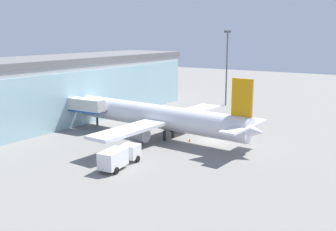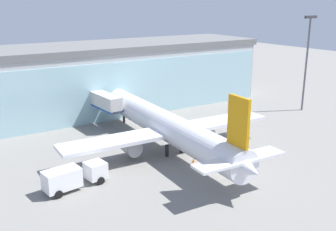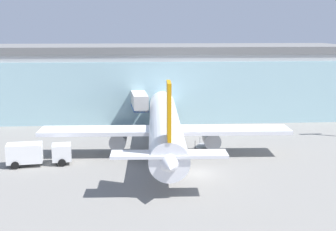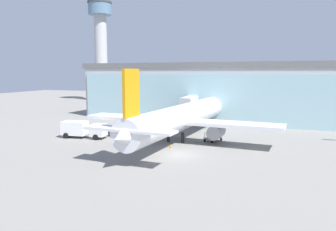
{
  "view_description": "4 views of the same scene",
  "coord_description": "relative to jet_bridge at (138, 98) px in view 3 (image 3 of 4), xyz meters",
  "views": [
    {
      "loc": [
        -56.46,
        -25.89,
        17.32
      ],
      "look_at": [
        -1.38,
        7.79,
        3.68
      ],
      "focal_mm": 42.0,
      "sensor_mm": 36.0,
      "label": 1
    },
    {
      "loc": [
        -32.4,
        -34.03,
        20.51
      ],
      "look_at": [
        -1.69,
        9.72,
        4.78
      ],
      "focal_mm": 42.0,
      "sensor_mm": 36.0,
      "label": 2
    },
    {
      "loc": [
        -8.87,
        -48.81,
        16.16
      ],
      "look_at": [
        -1.8,
        11.12,
        4.42
      ],
      "focal_mm": 50.0,
      "sensor_mm": 36.0,
      "label": 3
    },
    {
      "loc": [
        12.25,
        -39.53,
        10.63
      ],
      "look_at": [
        -4.49,
        8.79,
        3.79
      ],
      "focal_mm": 35.0,
      "sensor_mm": 36.0,
      "label": 4
    }
  ],
  "objects": [
    {
      "name": "safety_cone_wingtip",
      "position": [
        -10.95,
        -17.26,
        -4.07
      ],
      "size": [
        0.36,
        0.36,
        0.55
      ],
      "primitive_type": "cone",
      "color": "orange",
      "rests_on": "ground"
    },
    {
      "name": "safety_cone_nose",
      "position": [
        2.79,
        -23.31,
        -4.07
      ],
      "size": [
        0.36,
        0.36,
        0.55
      ],
      "primitive_type": "cone",
      "color": "orange",
      "rests_on": "ground"
    },
    {
      "name": "jet_bridge",
      "position": [
        0.0,
        0.0,
        0.0
      ],
      "size": [
        2.56,
        14.25,
        5.72
      ],
      "rotation": [
        0.0,
        0.0,
        1.59
      ],
      "color": "beige",
      "rests_on": "ground"
    },
    {
      "name": "terminal_building",
      "position": [
        4.95,
        7.61,
        1.96
      ],
      "size": [
        65.29,
        19.63,
        12.6
      ],
      "rotation": [
        0.0,
        0.0,
        -0.05
      ],
      "color": "#ADADAD",
      "rests_on": "ground"
    },
    {
      "name": "baggage_cart",
      "position": [
        7.56,
        -16.97,
        -3.85
      ],
      "size": [
        2.69,
        3.22,
        1.5
      ],
      "rotation": [
        0.0,
        0.0,
        4.24
      ],
      "color": "gray",
      "rests_on": "ground"
    },
    {
      "name": "catering_truck",
      "position": [
        -12.95,
        -21.31,
        -2.88
      ],
      "size": [
        7.46,
        3.02,
        2.65
      ],
      "rotation": [
        0.0,
        0.0,
        0.09
      ],
      "color": "silver",
      "rests_on": "ground"
    },
    {
      "name": "ground",
      "position": [
        4.95,
        -26.51,
        -4.35
      ],
      "size": [
        240.0,
        240.0,
        0.0
      ],
      "primitive_type": "plane",
      "color": "gray"
    },
    {
      "name": "airplane",
      "position": [
        2.5,
        -17.52,
        -0.84
      ],
      "size": [
        31.41,
        38.12,
        10.97
      ],
      "rotation": [
        0.0,
        0.0,
        1.49
      ],
      "color": "silver",
      "rests_on": "ground"
    }
  ]
}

